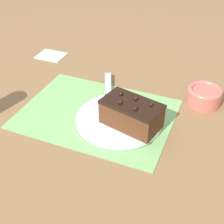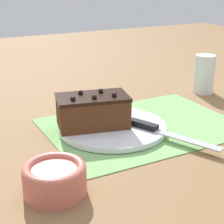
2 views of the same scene
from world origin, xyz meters
name	(u,v)px [view 1 (image 1 of 2)]	position (x,y,z in m)	size (l,w,h in m)	color
ground_plane	(97,114)	(0.00, 0.00, 0.00)	(3.00, 3.00, 0.00)	olive
placemat_woven	(97,113)	(0.00, 0.00, 0.00)	(0.46, 0.34, 0.00)	#7AB266
cake_plate	(119,119)	(0.08, -0.01, 0.01)	(0.26, 0.26, 0.01)	white
chocolate_cake	(131,114)	(0.12, -0.03, 0.05)	(0.18, 0.13, 0.08)	#512D19
serving_knife	(108,96)	(0.01, 0.07, 0.02)	(0.11, 0.22, 0.01)	black
small_bowl	(204,95)	(0.29, 0.18, 0.03)	(0.11, 0.11, 0.06)	#C66656
folded_napkin	(51,55)	(-0.34, 0.29, 0.00)	(0.11, 0.09, 0.01)	beige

